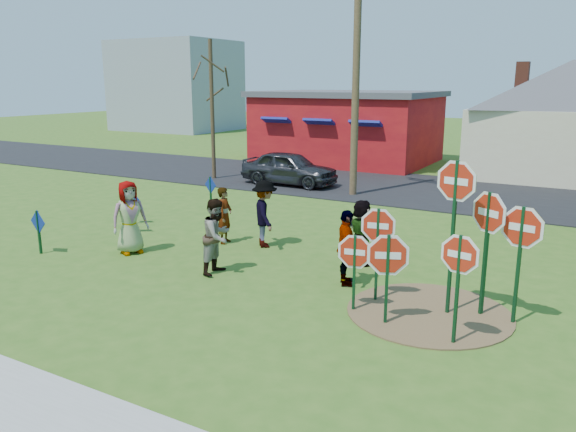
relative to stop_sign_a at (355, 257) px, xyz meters
name	(u,v)px	position (x,y,z in m)	size (l,w,h in m)	color
ground	(262,263)	(-3.15, 1.60, -1.11)	(120.00, 120.00, 0.00)	#365E1B
road	(405,188)	(-3.15, 13.10, -1.09)	(120.00, 7.50, 0.04)	black
dirt_patch	(429,312)	(1.35, 0.60, -1.09)	(3.20, 3.20, 0.03)	brown
red_building	(348,126)	(-8.65, 19.59, 0.86)	(9.40, 7.69, 3.90)	maroon
cream_house	(568,115)	(2.35, 19.60, 1.82)	(9.40, 9.40, 6.50)	beige
distant_building	(176,86)	(-31.15, 31.60, 2.89)	(10.00, 8.00, 8.00)	#8C939E
stop_sign_a	(355,257)	(0.00, 0.00, 0.00)	(0.91, 0.21, 1.68)	#103C1E
stop_sign_b	(455,198)	(1.67, 0.76, 1.20)	(1.03, 0.23, 3.16)	#103C1E
stop_sign_c	(488,226)	(2.25, 1.01, 0.69)	(0.92, 0.58, 2.58)	#103C1E
stop_sign_d	(521,236)	(2.86, 0.90, 0.59)	(1.03, 0.25, 2.39)	#103C1E
stop_sign_e	(388,261)	(0.77, -0.28, 0.12)	(0.99, 0.43, 1.87)	#103C1E
stop_sign_f	(459,263)	(2.09, -0.50, 0.37)	(0.91, 0.19, 2.08)	#103C1E
stop_sign_g	(378,234)	(0.20, 0.71, 0.32)	(0.95, 0.20, 2.09)	#103C1E
blue_diamond_a	(38,227)	(-8.67, -0.55, -0.39)	(0.63, 0.09, 1.18)	#103C1E
blue_diamond_b	(127,209)	(-8.11, 2.06, -0.34)	(0.58, 0.11, 1.23)	#103C1E
blue_diamond_c	(132,203)	(-8.84, 2.99, -0.44)	(0.58, 0.13, 1.09)	#103C1E
blue_diamond_d	(211,189)	(-8.00, 5.97, -0.39)	(0.60, 0.19, 1.17)	#103C1E
person_a	(129,217)	(-6.63, 0.68, -0.14)	(0.95, 0.62, 1.94)	#385283
person_b	(225,215)	(-5.02, 2.68, -0.32)	(0.58, 0.38, 1.58)	#236B5F
person_c	(217,236)	(-3.68, 0.52, -0.21)	(0.87, 0.68, 1.80)	brown
person_d	(265,214)	(-3.86, 2.92, -0.19)	(1.19, 0.68, 1.84)	#34343A
person_e	(346,248)	(-0.72, 1.24, -0.25)	(1.00, 0.42, 1.71)	#532B59
person_f	(362,232)	(-0.98, 2.78, -0.29)	(1.52, 0.48, 1.64)	#22522B
suv	(289,168)	(-7.83, 11.37, -0.34)	(1.71, 4.26, 1.45)	#323137
utility_pole	(356,70)	(-4.55, 10.71, 3.72)	(2.17, 0.82, 9.17)	#4C3823
bare_tree_west	(212,90)	(-11.69, 11.11, 2.94)	(1.80, 1.80, 6.25)	#382819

